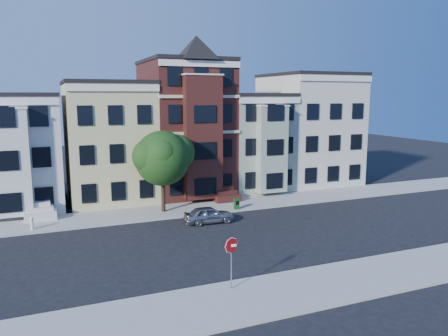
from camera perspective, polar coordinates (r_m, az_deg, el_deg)
name	(u,v)px	position (r m, az deg, el deg)	size (l,w,h in m)	color
ground	(253,237)	(28.78, 3.78, -8.96)	(120.00, 120.00, 0.00)	black
far_sidewalk	(210,207)	(35.82, -1.87, -5.11)	(60.00, 4.00, 0.15)	#9E9B93
near_sidewalk	(326,284)	(22.34, 13.14, -14.58)	(60.00, 4.00, 0.15)	#9E9B93
house_white	(8,153)	(39.37, -26.42, 1.78)	(8.00, 9.00, 9.00)	silver
house_yellow	(109,143)	(39.53, -14.84, 3.21)	(7.00, 9.00, 10.00)	#CDBF86
house_brown	(185,129)	(40.94, -5.11, 5.10)	(7.00, 9.00, 12.00)	#3B1813
house_green	(248,142)	(43.44, 3.15, 3.39)	(6.00, 9.00, 9.00)	gray
house_cream	(308,130)	(46.78, 10.95, 4.89)	(8.00, 9.00, 11.00)	beige
street_tree	(162,162)	(33.75, -8.05, 0.78)	(6.70, 6.70, 7.79)	#244A19
parked_car	(209,215)	(31.56, -1.99, -6.11)	(1.45, 3.60, 1.23)	#9EA0A5
newspaper_box	(236,204)	(34.77, 1.64, -4.71)	(0.38, 0.34, 0.85)	#185719
fire_hydrant	(32,224)	(32.37, -23.79, -6.77)	(0.24, 0.24, 0.67)	silver
stop_sign	(231,260)	(20.63, 0.96, -11.92)	(0.78, 0.11, 2.83)	#A60A0E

